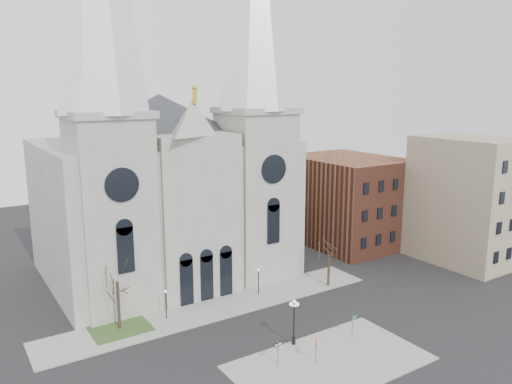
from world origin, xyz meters
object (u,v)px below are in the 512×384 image
globe_lamp (294,316)px  one_way_sign (278,349)px  street_name_sign (353,324)px  stop_sign (316,345)px

globe_lamp → one_way_sign: globe_lamp is taller
one_way_sign → street_name_sign: 9.35m
globe_lamp → street_name_sign: size_ratio=1.99×
stop_sign → street_name_sign: 6.52m
stop_sign → globe_lamp: bearing=71.5°
stop_sign → one_way_sign: bearing=140.4°
stop_sign → street_name_sign: size_ratio=1.10×
one_way_sign → street_name_sign: bearing=-9.7°
globe_lamp → one_way_sign: (-3.51, -2.26, -1.34)m
one_way_sign → street_name_sign: size_ratio=1.01×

